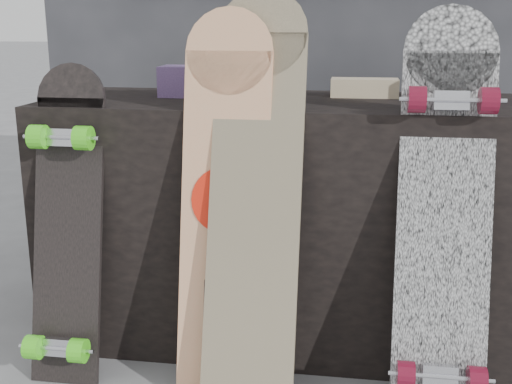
% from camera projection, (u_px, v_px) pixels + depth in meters
% --- Properties ---
extents(vendor_table, '(1.60, 0.60, 0.80)m').
position_uv_depth(vendor_table, '(294.00, 220.00, 2.15)').
color(vendor_table, black).
rests_on(vendor_table, ground).
extents(booth, '(2.40, 0.22, 2.20)m').
position_uv_depth(booth, '(315.00, 7.00, 2.78)').
color(booth, '#2E2E32').
rests_on(booth, ground).
extents(merch_box_purple, '(0.18, 0.12, 0.10)m').
position_uv_depth(merch_box_purple, '(188.00, 81.00, 2.13)').
color(merch_box_purple, '#4D3368').
rests_on(merch_box_purple, vendor_table).
extents(merch_box_small, '(0.14, 0.14, 0.12)m').
position_uv_depth(merch_box_small, '(458.00, 82.00, 2.01)').
color(merch_box_small, '#4D3368').
rests_on(merch_box_small, vendor_table).
extents(merch_box_flat, '(0.22, 0.10, 0.06)m').
position_uv_depth(merch_box_flat, '(365.00, 88.00, 2.12)').
color(merch_box_flat, '#D1B78C').
rests_on(merch_box_flat, vendor_table).
extents(longboard_geisha, '(0.25, 0.26, 1.09)m').
position_uv_depth(longboard_geisha, '(225.00, 195.00, 1.79)').
color(longboard_geisha, beige).
rests_on(longboard_geisha, ground).
extents(longboard_celtic, '(0.25, 0.38, 1.14)m').
position_uv_depth(longboard_celtic, '(256.00, 186.00, 1.77)').
color(longboard_celtic, beige).
rests_on(longboard_celtic, ground).
extents(longboard_cascadia, '(0.25, 0.35, 1.09)m').
position_uv_depth(longboard_cascadia, '(445.00, 207.00, 1.71)').
color(longboard_cascadia, white).
rests_on(longboard_cascadia, ground).
extents(skateboard_dark, '(0.21, 0.29, 0.93)m').
position_uv_depth(skateboard_dark, '(66.00, 221.00, 1.88)').
color(skateboard_dark, black).
rests_on(skateboard_dark, ground).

